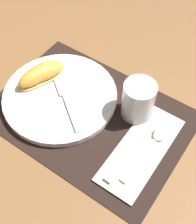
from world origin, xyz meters
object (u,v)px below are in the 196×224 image
(plate, at_px, (60,97))
(fork, at_px, (66,97))
(knife, at_px, (134,148))
(spoon, at_px, (157,138))
(citrus_wedge_0, at_px, (46,72))
(juice_glass, at_px, (138,102))
(citrus_wedge_1, at_px, (39,74))

(plate, xyz_separation_m, fork, (0.02, 0.00, 0.01))
(plate, bearing_deg, knife, -4.58)
(plate, distance_m, fork, 0.02)
(plate, distance_m, spoon, 0.25)
(fork, bearing_deg, citrus_wedge_0, 162.82)
(juice_glass, bearing_deg, knife, -62.24)
(juice_glass, relative_size, citrus_wedge_1, 0.75)
(knife, distance_m, fork, 0.21)
(spoon, bearing_deg, plate, -172.97)
(citrus_wedge_1, bearing_deg, fork, -6.12)
(spoon, bearing_deg, juice_glass, 151.96)
(juice_glass, xyz_separation_m, fork, (-0.16, -0.07, -0.02))
(plate, distance_m, juice_glass, 0.19)
(citrus_wedge_0, bearing_deg, plate, -23.28)
(knife, height_order, citrus_wedge_0, citrus_wedge_0)
(plate, height_order, citrus_wedge_1, citrus_wedge_1)
(citrus_wedge_0, bearing_deg, juice_glass, 10.40)
(fork, bearing_deg, juice_glass, 24.02)
(fork, bearing_deg, plate, -175.16)
(juice_glass, bearing_deg, fork, -155.98)
(fork, height_order, citrus_wedge_0, citrus_wedge_0)
(knife, xyz_separation_m, spoon, (0.03, 0.05, 0.00))
(knife, distance_m, citrus_wedge_1, 0.30)
(plate, xyz_separation_m, juice_glass, (0.18, 0.07, 0.03))
(juice_glass, relative_size, fork, 0.61)
(spoon, height_order, citrus_wedge_1, citrus_wedge_1)
(plate, xyz_separation_m, citrus_wedge_0, (-0.06, 0.03, 0.02))
(plate, relative_size, juice_glass, 2.93)
(plate, height_order, juice_glass, juice_glass)
(juice_glass, height_order, knife, juice_glass)
(plate, xyz_separation_m, citrus_wedge_1, (-0.07, 0.01, 0.03))
(juice_glass, bearing_deg, citrus_wedge_1, -166.40)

